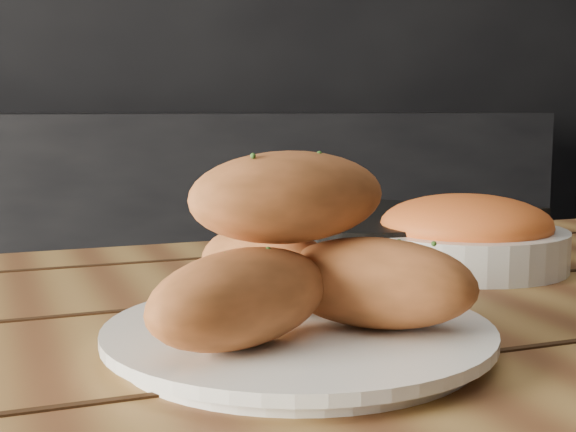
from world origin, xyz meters
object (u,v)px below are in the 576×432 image
at_px(skillet, 349,232).
at_px(bowl, 466,236).
at_px(plate, 299,337).
at_px(bread_rolls, 293,261).

height_order(skillet, bowl, bowl).
relative_size(plate, bread_rolls, 1.08).
bearing_deg(bread_rolls, skillet, 59.31).
height_order(plate, bowl, bowl).
distance_m(plate, bowl, 0.34).
xyz_separation_m(skillet, bowl, (0.07, -0.12, 0.01)).
relative_size(plate, bowl, 1.28).
xyz_separation_m(bread_rolls, bowl, (0.27, 0.21, -0.03)).
bearing_deg(plate, bread_rolls, -149.04).
height_order(bread_rolls, skillet, bread_rolls).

